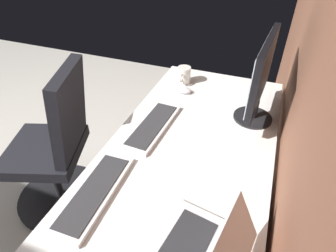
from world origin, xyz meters
name	(u,v)px	position (x,y,z in m)	size (l,w,h in m)	color
desk	(179,180)	(-0.07, 1.56, 0.66)	(1.87, 0.75, 0.73)	white
drawer_pedestal	(179,232)	(-0.02, 1.59, 0.35)	(0.40, 0.51, 0.69)	white
monitor_primary	(261,76)	(-0.56, 1.80, 0.98)	(0.48, 0.20, 0.43)	black
keyboard_main	(94,192)	(0.17, 1.30, 0.74)	(0.42, 0.15, 0.02)	silver
keyboard_spare	(152,126)	(-0.30, 1.34, 0.74)	(0.43, 0.16, 0.02)	silver
mouse_main	(183,90)	(-0.68, 1.38, 0.75)	(0.06, 0.10, 0.03)	silver
coffee_mug	(184,75)	(-0.80, 1.34, 0.78)	(0.12, 0.08, 0.11)	silver
office_chair	(57,151)	(-0.20, 0.75, 0.46)	(0.56, 0.60, 0.97)	black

